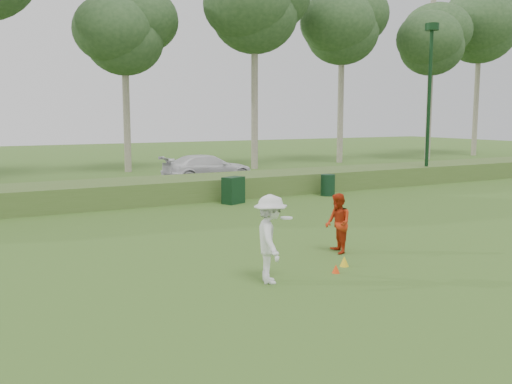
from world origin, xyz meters
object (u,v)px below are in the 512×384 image
lamp_post (430,75)px  utility_cabinet (233,190)px  player_red (338,223)px  car_right (208,168)px  cone_yellow (344,261)px  player_white (270,239)px  trash_bin (328,185)px  cone_orange (336,269)px

lamp_post → utility_cabinet: size_ratio=7.50×
player_red → lamp_post: bearing=144.1°
lamp_post → utility_cabinet: (-11.91, -1.24, -5.05)m
lamp_post → car_right: bearing=150.0°
cone_yellow → car_right: car_right is taller
utility_cabinet → player_white: bearing=-136.2°
lamp_post → utility_cabinet: bearing=-174.0°
trash_bin → player_red: bearing=-124.4°
lamp_post → player_white: 20.30m
lamp_post → trash_bin: 8.90m
player_red → trash_bin: player_red is taller
lamp_post → player_red: 17.28m
cone_orange → trash_bin: (7.23, 10.35, 0.38)m
car_right → player_red: bearing=170.0°
cone_yellow → utility_cabinet: utility_cabinet is taller
player_white → trash_bin: (8.91, 10.26, -0.48)m
utility_cabinet → car_right: 7.26m
player_red → cone_yellow: 1.49m
utility_cabinet → cone_orange: bearing=-127.6°
cone_yellow → car_right: 17.39m
player_white → cone_orange: player_white is taller
cone_yellow → car_right: (3.96, 16.92, 0.65)m
lamp_post → player_red: size_ratio=5.20×
cone_yellow → cone_orange: bearing=-144.4°
utility_cabinet → trash_bin: (4.72, 0.03, -0.07)m
player_white → lamp_post: bearing=-33.7°
player_red → cone_yellow: (-0.66, -1.16, -0.66)m
lamp_post → utility_cabinet: 12.99m
lamp_post → cone_yellow: (-13.89, -11.19, -5.47)m
player_red → trash_bin: (6.04, 8.82, -0.31)m
car_right → trash_bin: bearing=-156.7°
player_red → car_right: player_red is taller
lamp_post → trash_bin: lamp_post is taller
player_white → car_right: (6.16, 17.21, -0.18)m
utility_cabinet → car_right: size_ratio=0.22×
player_white → car_right: size_ratio=0.39×
player_white → player_red: size_ratio=1.22×
cone_orange → utility_cabinet: 10.63m
lamp_post → player_red: bearing=-142.8°
player_red → cone_yellow: player_red is taller
player_white → utility_cabinet: bearing=-1.5°
utility_cabinet → car_right: (1.98, 6.98, 0.23)m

